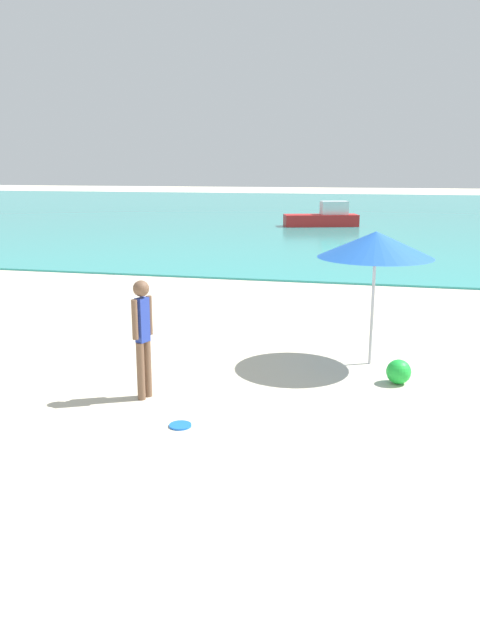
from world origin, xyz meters
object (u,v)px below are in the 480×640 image
(person_standing, at_px, (143,332))
(frisbee, at_px, (180,425))
(boat_near, at_px, (324,218))
(beach_umbrella, at_px, (376,245))
(beach_ball, at_px, (399,372))

(person_standing, height_order, frisbee, person_standing)
(person_standing, relative_size, frisbee, 5.96)
(person_standing, distance_m, boat_near, 26.70)
(boat_near, xyz_separation_m, beach_umbrella, (3.34, -24.31, 1.48))
(beach_ball, bearing_deg, beach_umbrella, 116.48)
(frisbee, bearing_deg, person_standing, 133.84)
(beach_ball, height_order, beach_umbrella, beach_umbrella)
(person_standing, xyz_separation_m, beach_umbrella, (3.08, 2.39, 1.03))
(person_standing, relative_size, beach_umbrella, 0.77)
(frisbee, xyz_separation_m, boat_near, (-1.08, 27.55, 0.51))
(boat_near, distance_m, beach_umbrella, 24.59)
(frisbee, distance_m, beach_umbrella, 4.42)
(beach_ball, bearing_deg, boat_near, 98.56)
(frisbee, xyz_separation_m, beach_umbrella, (2.26, 3.24, 1.99))
(person_standing, xyz_separation_m, frisbee, (0.82, -0.85, -0.96))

